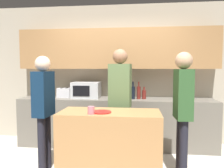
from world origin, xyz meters
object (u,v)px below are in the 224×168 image
bottle_2 (144,94)px  person_left (120,94)px  plate_on_island (101,112)px  microwave (86,90)px  toaster (64,93)px  potted_plant (186,88)px  bottle_0 (133,92)px  bottle_1 (139,92)px  cup_0 (91,110)px  person_center (44,103)px  person_right (183,104)px

bottle_2 → person_left: (-0.40, -0.60, 0.07)m
plate_on_island → microwave: bearing=111.4°
toaster → potted_plant: (2.27, 0.00, 0.11)m
toaster → bottle_0: size_ratio=0.81×
bottle_1 → person_left: (-0.30, -0.59, 0.04)m
potted_plant → cup_0: 2.02m
person_center → person_right: 1.90m
bottle_2 → plate_on_island: size_ratio=0.87×
potted_plant → bottle_2: size_ratio=1.76×
plate_on_island → cup_0: bearing=-136.1°
microwave → cup_0: bearing=-74.3°
cup_0 → microwave: bearing=105.7°
bottle_2 → cup_0: size_ratio=2.28×
microwave → person_left: person_left is taller
toaster → person_left: (1.13, -0.65, 0.07)m
person_right → microwave: bearing=51.0°
cup_0 → potted_plant: bearing=44.0°
cup_0 → person_center: 0.78m
person_left → person_center: bearing=34.7°
person_right → cup_0: bearing=98.7°
potted_plant → bottle_1: (-0.84, -0.06, -0.08)m
microwave → toaster: bearing=179.8°
toaster → person_center: size_ratio=0.16×
potted_plant → cup_0: potted_plant is taller
microwave → person_center: person_center is taller
bottle_1 → cup_0: 1.47m
person_center → bottle_1: bearing=133.0°
person_center → bottle_2: bearing=131.3°
potted_plant → person_right: bearing=-103.5°
bottle_2 → cup_0: (-0.70, -1.35, -0.05)m
bottle_2 → person_center: 1.81m
bottle_2 → microwave: bearing=177.6°
microwave → bottle_0: 0.89m
person_left → person_right: 1.01m
person_center → person_right: (1.90, -0.03, 0.03)m
bottle_2 → person_center: (-1.43, -1.10, -0.01)m
bottle_0 → bottle_1: (0.11, 0.02, -0.00)m
bottle_1 → microwave: bearing=176.8°
microwave → person_right: (1.55, -1.18, -0.05)m
toaster → potted_plant: potted_plant is taller
bottle_0 → person_center: person_center is taller
cup_0 → bottle_2: bearing=62.5°
toaster → bottle_2: bearing=-1.8°
potted_plant → cup_0: size_ratio=4.00×
person_right → bottle_1: bearing=24.6°
toaster → cup_0: (0.83, -1.39, -0.05)m
microwave → toaster: microwave is taller
microwave → bottle_2: 1.09m
microwave → bottle_0: size_ratio=1.62×
bottle_1 → cup_0: (-0.60, -1.34, -0.08)m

